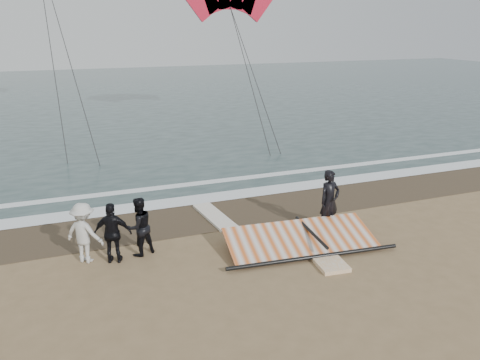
% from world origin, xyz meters
% --- Properties ---
extents(ground, '(120.00, 120.00, 0.00)m').
position_xyz_m(ground, '(0.00, 0.00, 0.00)').
color(ground, '#8C704C').
rests_on(ground, ground).
extents(sea, '(120.00, 54.00, 0.02)m').
position_xyz_m(sea, '(0.00, 33.00, 0.01)').
color(sea, '#233838').
rests_on(sea, ground).
extents(wet_sand, '(120.00, 2.80, 0.01)m').
position_xyz_m(wet_sand, '(0.00, 4.50, 0.01)').
color(wet_sand, '#4C3D2B').
rests_on(wet_sand, ground).
extents(foam_near, '(120.00, 0.90, 0.01)m').
position_xyz_m(foam_near, '(0.00, 5.90, 0.03)').
color(foam_near, white).
rests_on(foam_near, sea).
extents(foam_far, '(120.00, 0.45, 0.01)m').
position_xyz_m(foam_far, '(0.00, 7.60, 0.03)').
color(foam_far, white).
rests_on(foam_far, sea).
extents(man_main, '(0.76, 0.56, 1.90)m').
position_xyz_m(man_main, '(2.35, 2.04, 0.95)').
color(man_main, black).
rests_on(man_main, ground).
extents(board_white, '(0.97, 2.69, 0.11)m').
position_xyz_m(board_white, '(1.36, 0.94, 0.05)').
color(board_white, white).
rests_on(board_white, ground).
extents(board_cream, '(0.86, 2.33, 0.09)m').
position_xyz_m(board_cream, '(-0.58, 4.16, 0.05)').
color(board_cream, silver).
rests_on(board_cream, ground).
extents(trio_cluster, '(2.49, 1.20, 1.65)m').
position_xyz_m(trio_cluster, '(-3.99, 2.45, 0.82)').
color(trio_cluster, black).
rests_on(trio_cluster, ground).
extents(sail_rig, '(4.84, 2.11, 0.52)m').
position_xyz_m(sail_rig, '(0.97, 1.39, 0.20)').
color(sail_rig, black).
rests_on(sail_rig, ground).
extents(kite_red, '(6.34, 4.18, 10.70)m').
position_xyz_m(kite_red, '(4.96, 18.35, 7.26)').
color(kite_red, red).
rests_on(kite_red, ground).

